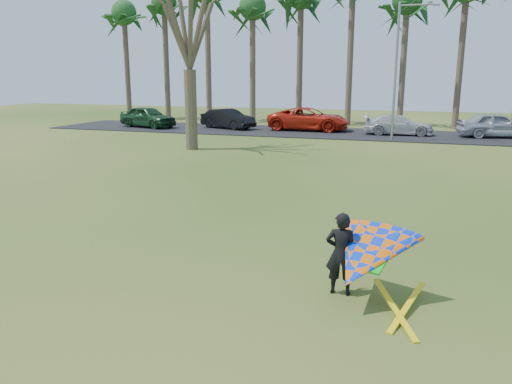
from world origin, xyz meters
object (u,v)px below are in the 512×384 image
(car_1, at_px, (228,119))
(kite_flyer, at_px, (363,256))
(car_2, at_px, (309,119))
(car_0, at_px, (148,117))
(car_3, at_px, (398,125))
(bare_tree_left, at_px, (188,15))
(car_4, at_px, (496,125))
(streetlight, at_px, (399,65))

(car_1, distance_m, kite_flyer, 29.29)
(car_2, bearing_deg, car_0, 98.20)
(car_3, height_order, kite_flyer, kite_flyer)
(bare_tree_left, height_order, car_2, bare_tree_left)
(car_3, distance_m, car_4, 5.95)
(bare_tree_left, distance_m, car_4, 20.20)
(bare_tree_left, xyz_separation_m, kite_flyer, (10.96, -16.00, -6.07))
(car_3, bearing_deg, car_0, 87.95)
(car_3, bearing_deg, car_1, 84.16)
(bare_tree_left, distance_m, car_3, 15.65)
(car_0, height_order, car_1, car_0)
(bare_tree_left, height_order, car_1, bare_tree_left)
(car_4, relative_size, kite_flyer, 1.94)
(car_1, xyz_separation_m, car_4, (18.14, 0.24, 0.07))
(streetlight, bearing_deg, bare_tree_left, -145.43)
(streetlight, bearing_deg, car_4, 30.37)
(car_0, bearing_deg, car_4, -71.47)
(car_0, height_order, car_4, car_0)
(car_2, bearing_deg, car_4, -91.95)
(car_3, relative_size, kite_flyer, 1.87)
(streetlight, relative_size, car_0, 1.73)
(streetlight, relative_size, car_2, 1.38)
(bare_tree_left, distance_m, car_2, 13.09)
(kite_flyer, bearing_deg, streetlight, 91.98)
(car_0, distance_m, car_1, 6.18)
(streetlight, distance_m, car_0, 18.70)
(car_2, height_order, car_3, car_2)
(bare_tree_left, height_order, car_3, bare_tree_left)
(car_3, xyz_separation_m, car_4, (5.93, 0.41, 0.14))
(streetlight, height_order, kite_flyer, streetlight)
(streetlight, xyz_separation_m, kite_flyer, (0.80, -23.00, -3.62))
(car_1, distance_m, car_2, 6.00)
(car_2, height_order, kite_flyer, kite_flyer)
(streetlight, height_order, car_3, streetlight)
(streetlight, xyz_separation_m, car_0, (-18.22, 2.15, -3.62))
(car_1, bearing_deg, car_3, -69.67)
(car_2, bearing_deg, bare_tree_left, 159.85)
(streetlight, height_order, car_0, streetlight)
(car_0, relative_size, car_4, 1.00)
(car_3, distance_m, kite_flyer, 26.11)
(streetlight, bearing_deg, car_3, 88.93)
(bare_tree_left, distance_m, kite_flyer, 20.32)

